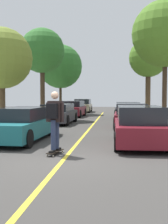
{
  "coord_description": "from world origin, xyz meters",
  "views": [
    {
      "loc": [
        1.46,
        -7.79,
        1.76
      ],
      "look_at": [
        -0.12,
        6.12,
        0.99
      ],
      "focal_mm": 46.64,
      "sensor_mm": 36.0,
      "label": 1
    }
  ],
  "objects_px": {
    "parked_car_left_nearest": "(22,124)",
    "street_tree_left_far": "(60,67)",
    "street_tree_right_near": "(148,58)",
    "skateboarder": "(54,117)",
    "skateboard": "(55,152)",
    "parked_car_left_near": "(58,114)",
    "parked_car_right_nearest": "(139,126)",
    "street_tree_right_nearest": "(165,34)",
    "parked_car_left_far": "(73,109)",
    "parked_car_right_far": "(128,111)",
    "street_tree_left_nearest": "(2,59)",
    "fire_hydrant": "(23,119)",
    "street_tree_left_near": "(42,51)",
    "parked_car_left_farthest": "(83,106)",
    "parked_car_right_near": "(131,116)"
  },
  "relations": [
    {
      "from": "parked_car_left_nearest",
      "to": "street_tree_left_far",
      "type": "xyz_separation_m",
      "value": [
        -1.78,
        17.01,
        4.0
      ]
    },
    {
      "from": "street_tree_right_near",
      "to": "skateboarder",
      "type": "height_order",
      "value": "street_tree_right_near"
    },
    {
      "from": "street_tree_right_near",
      "to": "skateboard",
      "type": "relative_size",
      "value": 7.41
    },
    {
      "from": "parked_car_left_near",
      "to": "skateboarder",
      "type": "xyz_separation_m",
      "value": [
        1.88,
        -9.81,
        0.49
      ]
    },
    {
      "from": "parked_car_right_nearest",
      "to": "street_tree_right_nearest",
      "type": "bearing_deg",
      "value": 72.77
    },
    {
      "from": "parked_car_left_far",
      "to": "street_tree_right_near",
      "type": "height_order",
      "value": "street_tree_right_near"
    },
    {
      "from": "parked_car_right_nearest",
      "to": "parked_car_right_far",
      "type": "distance_m",
      "value": 11.78
    },
    {
      "from": "parked_car_right_far",
      "to": "street_tree_left_nearest",
      "type": "xyz_separation_m",
      "value": [
        -6.33,
        -8.85,
        2.91
      ]
    },
    {
      "from": "parked_car_left_far",
      "to": "street_tree_left_nearest",
      "type": "xyz_separation_m",
      "value": [
        -1.78,
        -11.24,
        2.9
      ]
    },
    {
      "from": "skateboarder",
      "to": "fire_hydrant",
      "type": "bearing_deg",
      "value": 114.94
    },
    {
      "from": "parked_car_right_far",
      "to": "skateboard",
      "type": "bearing_deg",
      "value": -100.85
    },
    {
      "from": "street_tree_left_near",
      "to": "fire_hydrant",
      "type": "xyz_separation_m",
      "value": [
        0.28,
        -5.45,
        -4.6
      ]
    },
    {
      "from": "fire_hydrant",
      "to": "street_tree_right_nearest",
      "type": "bearing_deg",
      "value": 4.21
    },
    {
      "from": "parked_car_left_near",
      "to": "parked_car_right_nearest",
      "type": "relative_size",
      "value": 1.01
    },
    {
      "from": "parked_car_left_near",
      "to": "parked_car_left_far",
      "type": "height_order",
      "value": "parked_car_left_far"
    },
    {
      "from": "street_tree_right_nearest",
      "to": "street_tree_right_near",
      "type": "xyz_separation_m",
      "value": [
        0.0,
        8.58,
        -0.22
      ]
    },
    {
      "from": "parked_car_left_near",
      "to": "street_tree_left_far",
      "type": "bearing_deg",
      "value": 100.21
    },
    {
      "from": "parked_car_left_farthest",
      "to": "skateboarder",
      "type": "height_order",
      "value": "skateboarder"
    },
    {
      "from": "parked_car_left_nearest",
      "to": "parked_car_left_near",
      "type": "distance_m",
      "value": 7.13
    },
    {
      "from": "parked_car_right_far",
      "to": "parked_car_left_farthest",
      "type": "bearing_deg",
      "value": 115.87
    },
    {
      "from": "parked_car_left_farthest",
      "to": "parked_car_right_far",
      "type": "xyz_separation_m",
      "value": [
        4.55,
        -9.38,
        -0.05
      ]
    },
    {
      "from": "parked_car_right_nearest",
      "to": "street_tree_left_nearest",
      "type": "distance_m",
      "value": 7.54
    },
    {
      "from": "street_tree_left_far",
      "to": "skateboarder",
      "type": "height_order",
      "value": "street_tree_left_far"
    },
    {
      "from": "parked_car_right_nearest",
      "to": "street_tree_left_far",
      "type": "bearing_deg",
      "value": 109.81
    },
    {
      "from": "street_tree_right_near",
      "to": "street_tree_left_nearest",
      "type": "bearing_deg",
      "value": -125.45
    },
    {
      "from": "parked_car_right_near",
      "to": "skateboard",
      "type": "height_order",
      "value": "parked_car_right_near"
    },
    {
      "from": "street_tree_left_far",
      "to": "parked_car_right_nearest",
      "type": "bearing_deg",
      "value": -70.19
    },
    {
      "from": "street_tree_right_nearest",
      "to": "street_tree_right_near",
      "type": "bearing_deg",
      "value": 90.0
    },
    {
      "from": "street_tree_right_near",
      "to": "skateboarder",
      "type": "distance_m",
      "value": 17.44
    },
    {
      "from": "parked_car_right_nearest",
      "to": "street_tree_left_near",
      "type": "relative_size",
      "value": 0.64
    },
    {
      "from": "skateboarder",
      "to": "parked_car_left_near",
      "type": "bearing_deg",
      "value": 100.88
    },
    {
      "from": "parked_car_right_far",
      "to": "skateboarder",
      "type": "distance_m",
      "value": 14.15
    },
    {
      "from": "parked_car_left_far",
      "to": "street_tree_left_near",
      "type": "distance_m",
      "value": 5.95
    },
    {
      "from": "street_tree_right_nearest",
      "to": "fire_hydrant",
      "type": "height_order",
      "value": "street_tree_right_nearest"
    },
    {
      "from": "parked_car_left_nearest",
      "to": "parked_car_right_nearest",
      "type": "height_order",
      "value": "parked_car_right_nearest"
    },
    {
      "from": "parked_car_right_nearest",
      "to": "parked_car_left_nearest",
      "type": "bearing_deg",
      "value": 173.0
    },
    {
      "from": "street_tree_left_nearest",
      "to": "street_tree_right_nearest",
      "type": "distance_m",
      "value": 8.72
    },
    {
      "from": "parked_car_right_near",
      "to": "street_tree_right_nearest",
      "type": "bearing_deg",
      "value": -9.6
    },
    {
      "from": "parked_car_left_near",
      "to": "street_tree_left_nearest",
      "type": "height_order",
      "value": "street_tree_left_nearest"
    },
    {
      "from": "skateboard",
      "to": "parked_car_right_nearest",
      "type": "bearing_deg",
      "value": 38.07
    },
    {
      "from": "street_tree_right_nearest",
      "to": "fire_hydrant",
      "type": "bearing_deg",
      "value": -175.79
    },
    {
      "from": "parked_car_left_nearest",
      "to": "parked_car_right_near",
      "type": "bearing_deg",
      "value": 50.33
    },
    {
      "from": "parked_car_left_far",
      "to": "fire_hydrant",
      "type": "distance_m",
      "value": 9.14
    },
    {
      "from": "parked_car_left_nearest",
      "to": "skateboarder",
      "type": "height_order",
      "value": "skateboarder"
    },
    {
      "from": "street_tree_left_nearest",
      "to": "skateboarder",
      "type": "bearing_deg",
      "value": -54.01
    },
    {
      "from": "street_tree_left_nearest",
      "to": "street_tree_right_nearest",
      "type": "xyz_separation_m",
      "value": [
        8.11,
        2.81,
        1.56
      ]
    },
    {
      "from": "skateboarder",
      "to": "skateboard",
      "type": "bearing_deg",
      "value": 77.68
    },
    {
      "from": "parked_car_left_nearest",
      "to": "street_tree_left_near",
      "type": "relative_size",
      "value": 0.7
    },
    {
      "from": "street_tree_left_near",
      "to": "fire_hydrant",
      "type": "height_order",
      "value": "street_tree_left_near"
    },
    {
      "from": "parked_car_left_nearest",
      "to": "parked_car_right_far",
      "type": "xyz_separation_m",
      "value": [
        4.55,
        11.22,
        0.01
      ]
    }
  ]
}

